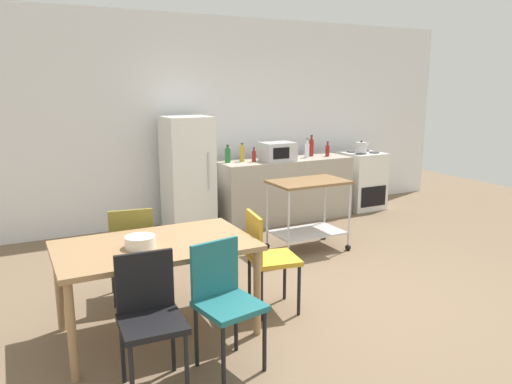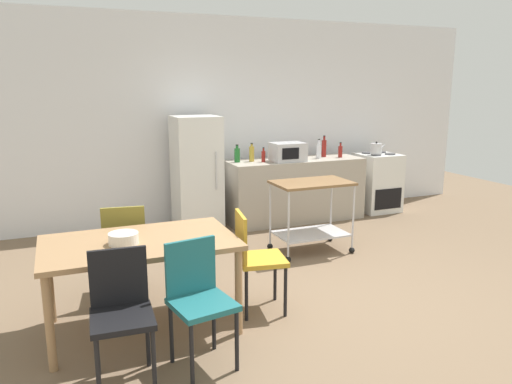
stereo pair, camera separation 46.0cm
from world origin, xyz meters
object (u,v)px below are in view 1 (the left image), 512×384
object	(u,v)px
chair_mustard	(267,255)
bottle_hot_sauce	(254,156)
chair_olive	(131,247)
bottle_soy_sauce	(327,150)
bottle_soda	(228,155)
bottle_olive_oil	(311,147)
fruit_bowl	(140,242)
kitchen_cart	(308,204)
chair_black	(150,312)
microwave	(278,152)
chair_teal	(224,296)
bottle_wine	(292,152)
kettle	(361,147)
stove_oven	(362,180)
bottle_vinegar	(242,154)
refrigerator	(188,175)
bottle_sesame_oil	(307,150)
dining_table	(156,253)

from	to	relation	value
chair_mustard	bottle_hot_sauce	bearing A→B (deg)	-15.32
chair_olive	bottle_soy_sauce	bearing A→B (deg)	-144.45
bottle_soda	bottle_soy_sauce	distance (m)	1.58
bottle_olive_oil	fruit_bowl	bearing A→B (deg)	-141.32
chair_mustard	kitchen_cart	distance (m)	1.72
chair_black	microwave	bearing A→B (deg)	52.07
chair_teal	bottle_wine	distance (m)	4.12
bottle_soda	bottle_wine	bearing A→B (deg)	-0.64
bottle_olive_oil	kettle	distance (m)	0.84
stove_oven	kettle	size ratio (longest dim) A/B	3.84
bottle_vinegar	microwave	xyz separation A→B (m)	(0.48, -0.16, 0.02)
chair_mustard	kitchen_cart	xyz separation A→B (m)	(1.22, 1.21, 0.05)
chair_olive	kitchen_cart	distance (m)	2.26
chair_olive	bottle_olive_oil	size ratio (longest dim) A/B	2.81
chair_olive	bottle_vinegar	distance (m)	2.79
chair_teal	bottle_vinegar	world-z (taller)	bottle_vinegar
kitchen_cart	bottle_hot_sauce	world-z (taller)	bottle_hot_sauce
fruit_bowl	bottle_olive_oil	bearing A→B (deg)	38.68
bottle_soy_sauce	fruit_bowl	distance (m)	4.26
chair_mustard	refrigerator	world-z (taller)	refrigerator
chair_teal	bottle_soda	distance (m)	3.60
chair_olive	bottle_sesame_oil	distance (m)	3.54
bottle_vinegar	fruit_bowl	bearing A→B (deg)	-128.95
chair_teal	bottle_soy_sauce	world-z (taller)	bottle_soy_sauce
chair_black	bottle_sesame_oil	xyz separation A→B (m)	(3.23, 3.13, 0.50)
stove_oven	bottle_vinegar	world-z (taller)	bottle_vinegar
dining_table	chair_teal	size ratio (longest dim) A/B	1.69
bottle_hot_sauce	microwave	bearing A→B (deg)	-8.95
stove_oven	bottle_hot_sauce	distance (m)	2.05
kitchen_cart	bottle_wine	xyz separation A→B (m)	(0.62, 1.40, 0.42)
chair_black	bottle_soda	world-z (taller)	bottle_soda
chair_teal	bottle_sesame_oil	world-z (taller)	bottle_sesame_oil
chair_mustard	refrigerator	xyz separation A→B (m)	(0.23, 2.65, 0.26)
bottle_vinegar	fruit_bowl	xyz separation A→B (m)	(-2.10, -2.60, -0.22)
chair_mustard	microwave	distance (m)	2.92
chair_teal	bottle_hot_sauce	world-z (taller)	bottle_hot_sauce
chair_black	fruit_bowl	size ratio (longest dim) A/B	3.90
dining_table	kettle	size ratio (longest dim) A/B	6.26
bottle_soy_sauce	kettle	bearing A→B (deg)	-1.38
chair_olive	bottle_vinegar	xyz separation A→B (m)	(2.01, 1.86, 0.49)
stove_oven	chair_mustard	bearing A→B (deg)	-140.66
chair_mustard	bottle_sesame_oil	distance (m)	3.27
kettle	bottle_hot_sauce	bearing A→B (deg)	178.91
dining_table	stove_oven	size ratio (longest dim) A/B	1.63
kettle	bottle_vinegar	bearing A→B (deg)	175.87
bottle_hot_sauce	bottle_olive_oil	world-z (taller)	bottle_olive_oil
bottle_sesame_oil	kettle	xyz separation A→B (m)	(0.97, -0.04, -0.01)
bottle_soy_sauce	microwave	bearing A→B (deg)	-177.74
chair_teal	chair_mustard	bearing A→B (deg)	32.43
bottle_sesame_oil	chair_olive	bearing A→B (deg)	-149.78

